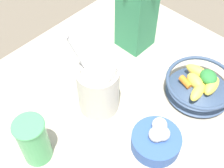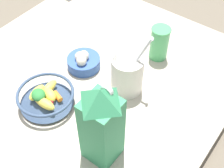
# 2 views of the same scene
# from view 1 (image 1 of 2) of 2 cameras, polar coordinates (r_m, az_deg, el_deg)

# --- Properties ---
(ground_plane) EXTENTS (6.00, 6.00, 0.00)m
(ground_plane) POSITION_cam_1_polar(r_m,az_deg,el_deg) (0.82, 4.21, -11.11)
(ground_plane) COLOR #665B4C
(countertop) EXTENTS (0.94, 0.94, 0.04)m
(countertop) POSITION_cam_1_polar(r_m,az_deg,el_deg) (0.80, 4.30, -10.43)
(countertop) COLOR #B2A893
(countertop) RESTS_ON ground_plane
(fruit_bowl) EXTENTS (0.19, 0.19, 0.07)m
(fruit_bowl) POSITION_cam_1_polar(r_m,az_deg,el_deg) (0.86, 15.76, -0.18)
(fruit_bowl) COLOR #384C6B
(fruit_bowl) RESTS_ON countertop
(milk_carton) EXTENTS (0.09, 0.09, 0.28)m
(milk_carton) POSITION_cam_1_polar(r_m,az_deg,el_deg) (0.90, 4.62, 13.92)
(milk_carton) COLOR #338C59
(milk_carton) RESTS_ON countertop
(yogurt_tub) EXTENTS (0.12, 0.11, 0.23)m
(yogurt_tub) POSITION_cam_1_polar(r_m,az_deg,el_deg) (0.78, -2.54, -0.57)
(yogurt_tub) COLOR silver
(yogurt_tub) RESTS_ON countertop
(drinking_cup) EXTENTS (0.07, 0.07, 0.13)m
(drinking_cup) POSITION_cam_1_polar(r_m,az_deg,el_deg) (0.72, -14.18, -9.87)
(drinking_cup) COLOR #4CB266
(drinking_cup) RESTS_ON countertop
(garlic_bowl) EXTENTS (0.12, 0.12, 0.07)m
(garlic_bowl) POSITION_cam_1_polar(r_m,az_deg,el_deg) (0.76, 8.16, -9.99)
(garlic_bowl) COLOR #3356A3
(garlic_bowl) RESTS_ON countertop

